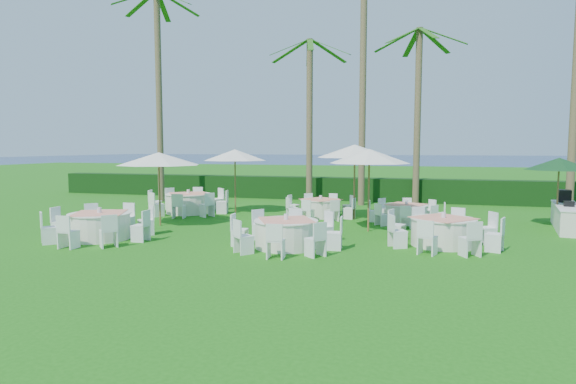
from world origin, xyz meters
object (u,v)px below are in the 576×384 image
Objects in this scene: banquet_table_c at (443,231)px; banquet_table_e at (321,208)px; banquet_table_d at (189,203)px; umbrella_a at (159,159)px; banquet_table_f at (406,213)px; umbrella_b at (369,156)px; banquet_table_a at (100,225)px; banquet_table_b at (286,233)px; umbrella_green at (559,164)px; umbrella_d at (355,151)px; buffet_table at (567,216)px; umbrella_c at (235,155)px.

banquet_table_e is (-4.54, 4.66, -0.05)m from banquet_table_c.
umbrella_a reaches higher than banquet_table_d.
umbrella_a is (-8.52, -2.98, 2.03)m from banquet_table_f.
umbrella_b is (7.36, 0.79, 0.11)m from umbrella_a.
banquet_table_a is at bearing -155.34° from umbrella_b.
umbrella_a is at bearing -144.45° from banquet_table_e.
banquet_table_e is at bearing 92.60° from banquet_table_b.
banquet_table_b is at bearing -87.40° from banquet_table_e.
umbrella_green is at bearing 13.25° from umbrella_a.
umbrella_b is at bearing 142.39° from banquet_table_c.
banquet_table_c is at bearing -5.86° from umbrella_a.
umbrella_green is (8.47, -0.46, 1.86)m from banquet_table_e.
banquet_table_c is (4.26, 1.46, 0.01)m from banquet_table_b.
umbrella_d reaches higher than banquet_table_c.
buffet_table is at bearing 19.11° from umbrella_b.
banquet_table_a is 10.65m from banquet_table_f.
banquet_table_d is at bearing -175.55° from banquet_table_e.
banquet_table_b is 4.51m from banquet_table_c.
umbrella_b is (1.95, 3.24, 2.10)m from banquet_table_b.
banquet_table_f is at bearing 19.25° from umbrella_a.
umbrella_c is (1.79, 6.67, 2.05)m from banquet_table_a.
buffet_table is at bearing 43.85° from banquet_table_c.
umbrella_a reaches higher than buffet_table.
umbrella_d reaches higher than umbrella_b.
umbrella_b is (7.89, -2.44, 2.07)m from banquet_table_d.
banquet_table_a is 6.02m from banquet_table_d.
buffet_table is at bearing 12.41° from umbrella_a.
banquet_table_a is at bearing -176.72° from banquet_table_b.
umbrella_green is (7.09, -0.22, -0.42)m from umbrella_d.
umbrella_c is at bearing 176.22° from buffet_table.
banquet_table_f is at bearing -177.43° from umbrella_green.
banquet_table_f is (8.96, 5.76, -0.06)m from banquet_table_a.
banquet_table_a is 0.88× the size of buffet_table.
umbrella_b is 6.70m from umbrella_green.
umbrella_c is at bearing 149.64° from banquet_table_c.
banquet_table_c is at bearing -54.46° from umbrella_d.
umbrella_green is at bearing -0.09° from banquet_table_d.
umbrella_c reaches higher than banquet_table_d.
banquet_table_e is at bearing 49.20° from banquet_table_a.
umbrella_c reaches higher than umbrella_a.
umbrella_green reaches higher than buffet_table.
banquet_table_f is at bearing -11.54° from banquet_table_e.
banquet_table_b is 1.10× the size of banquet_table_e.
banquet_table_a is 1.10× the size of umbrella_a.
banquet_table_c is 11.05m from banquet_table_d.
banquet_table_d is 5.68m from banquet_table_e.
banquet_table_f is at bearing -12.59° from umbrella_d.
umbrella_d is at bearing 178.23° from umbrella_green.
banquet_table_d is at bearing 136.30° from banquet_table_b.
banquet_table_a reaches higher than banquet_table_b.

